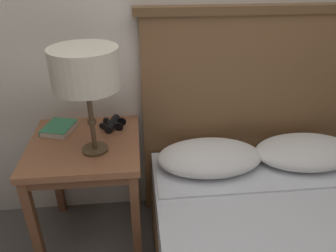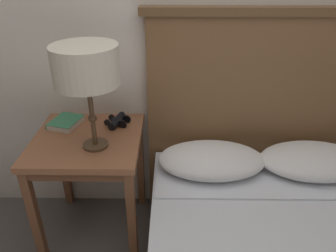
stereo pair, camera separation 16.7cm
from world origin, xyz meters
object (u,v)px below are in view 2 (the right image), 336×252
(book_on_nightstand, at_px, (66,122))
(binoculars_pair, at_px, (117,121))
(table_lamp, at_px, (86,67))
(nightstand, at_px, (89,151))

(book_on_nightstand, height_order, binoculars_pair, binoculars_pair)
(binoculars_pair, bearing_deg, table_lamp, -108.11)
(table_lamp, distance_m, book_on_nightstand, 0.52)
(nightstand, xyz_separation_m, table_lamp, (0.07, -0.09, 0.51))
(book_on_nightstand, bearing_deg, table_lamp, -45.87)
(table_lamp, distance_m, binoculars_pair, 0.47)
(binoculars_pair, bearing_deg, book_on_nightstand, -178.07)
(table_lamp, relative_size, binoculars_pair, 3.18)
(nightstand, bearing_deg, binoculars_pair, 46.25)
(nightstand, distance_m, binoculars_pair, 0.24)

